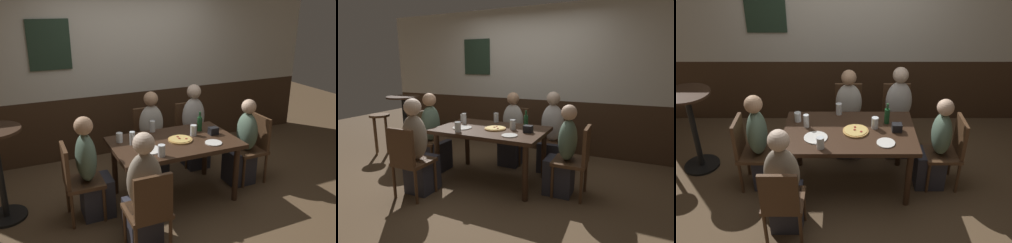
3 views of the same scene
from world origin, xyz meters
The scene contains 23 objects.
ground_plane centered at (0.00, 0.00, 0.00)m, with size 12.00×12.00×0.00m, color brown.
wall_back centered at (-0.01, 1.65, 1.30)m, with size 6.40×0.13×2.60m.
dining_table centered at (0.00, 0.00, 0.65)m, with size 1.47×0.90×0.74m.
chair_right_far centered at (0.65, 0.87, 0.50)m, with size 0.40×0.40×0.88m.
chair_left_near centered at (-0.65, -0.87, 0.50)m, with size 0.40×0.40×0.88m.
chair_mid_far centered at (0.00, 0.87, 0.50)m, with size 0.40×0.40×0.88m.
chair_head_west centered at (-1.15, 0.00, 0.50)m, with size 0.40×0.40×0.88m.
chair_head_east centered at (1.15, 0.00, 0.50)m, with size 0.40×0.40×0.88m.
person_right_far centered at (0.65, 0.71, 0.51)m, with size 0.34×0.37×1.20m.
person_left_near centered at (-0.65, -0.71, 0.51)m, with size 0.34×0.37×1.20m.
person_mid_far centered at (0.00, 0.70, 0.49)m, with size 0.34×0.37×1.16m.
person_head_west centered at (-0.99, 0.00, 0.50)m, with size 0.37×0.34×1.17m.
person_head_east centered at (0.99, 0.00, 0.47)m, with size 0.37×0.34×1.13m.
pizza centered at (0.07, -0.02, 0.75)m, with size 0.29×0.29×0.03m.
pint_glass_stout centered at (-0.60, 0.22, 0.79)m, with size 0.08×0.08×0.11m.
highball_clear centered at (-0.12, 0.39, 0.80)m, with size 0.07×0.07×0.14m.
beer_glass_half centered at (0.29, 0.07, 0.80)m, with size 0.08×0.08×0.13m.
pint_glass_amber centered at (-0.49, 0.09, 0.81)m, with size 0.06×0.06×0.16m.
tumbler_water centered at (-0.30, -0.34, 0.80)m, with size 0.08×0.08×0.13m.
beer_bottle_green centered at (0.43, 0.18, 0.84)m, with size 0.06×0.06×0.25m.
plate_white_large centered at (-0.37, -0.15, 0.75)m, with size 0.26×0.26×0.01m, color white.
plate_white_small centered at (0.38, -0.25, 0.75)m, with size 0.20×0.20×0.01m, color white.
condiment_caddy centered at (0.53, 0.00, 0.79)m, with size 0.11×0.09×0.09m, color black.
Camera 1 is at (-1.61, -3.47, 2.29)m, focal length 37.57 mm.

